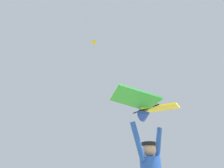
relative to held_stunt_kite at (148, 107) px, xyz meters
The scene contains 2 objects.
held_stunt_kite is the anchor object (origin of this frame).
distant_kite_yellow_high_right 20.86m from the held_stunt_kite, 71.02° to the left, with size 0.84×0.83×1.58m.
Camera 1 is at (-2.47, -2.69, 1.12)m, focal length 27.82 mm.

